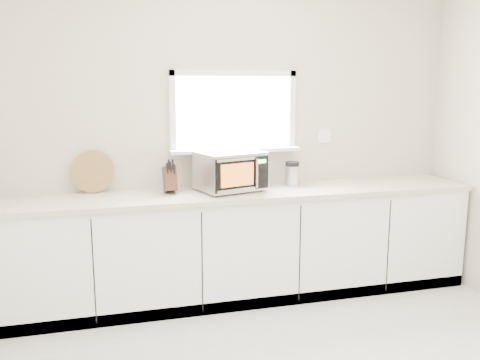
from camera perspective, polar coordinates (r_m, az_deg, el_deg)
name	(u,v)px	position (r m, az deg, el deg)	size (l,w,h in m)	color
back_wall	(233,134)	(4.40, -0.75, 5.23)	(4.00, 0.17, 2.70)	beige
cabinets	(242,246)	(4.31, 0.25, -7.46)	(3.92, 0.60, 0.88)	white
countertop	(243,193)	(4.18, 0.29, -1.49)	(3.92, 0.64, 0.04)	beige
microwave	(230,170)	(4.15, -1.08, 1.10)	(0.59, 0.52, 0.32)	black
knife_block	(170,178)	(4.11, -7.88, 0.19)	(0.11, 0.20, 0.28)	#452218
cutting_board	(93,172)	(4.25, -16.21, 0.90)	(0.34, 0.34, 0.02)	olive
coffee_grinder	(292,173)	(4.40, 5.87, 0.73)	(0.14, 0.14, 0.21)	silver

